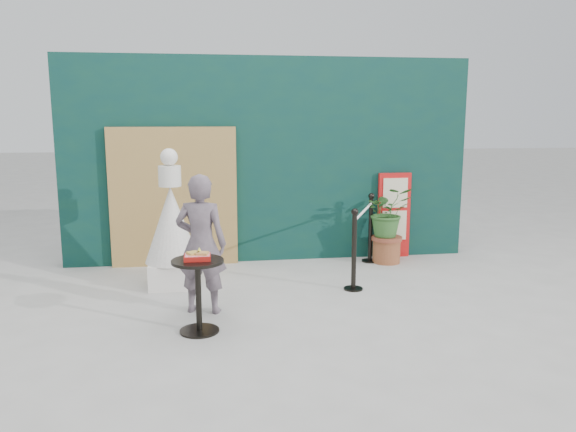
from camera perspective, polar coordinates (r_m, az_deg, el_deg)
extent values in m
plane|color=#ADAAA5|center=(5.68, 1.81, -12.13)|extent=(60.00, 60.00, 0.00)
cube|color=#0A2E2E|center=(8.40, -1.95, 5.69)|extent=(6.00, 0.30, 3.00)
cube|color=tan|center=(8.21, -11.53, 1.87)|extent=(1.80, 0.08, 2.00)
imported|color=slate|center=(6.21, -8.82, -2.83)|extent=(0.64, 0.50, 1.54)
cube|color=red|center=(8.74, 10.69, 0.08)|extent=(0.50, 0.06, 1.30)
cube|color=beige|center=(8.66, 10.84, 2.32)|extent=(0.38, 0.02, 0.45)
cube|color=beige|center=(8.74, 10.73, -0.93)|extent=(0.38, 0.02, 0.45)
cube|color=red|center=(8.81, 10.66, -3.16)|extent=(0.38, 0.02, 0.18)
cube|color=silver|center=(7.37, -11.57, -5.74)|extent=(0.59, 0.59, 0.32)
cone|color=silver|center=(7.23, -11.75, -0.83)|extent=(0.69, 0.69, 0.96)
cylinder|color=silver|center=(7.14, -11.93, 3.99)|extent=(0.28, 0.28, 0.26)
sphere|color=white|center=(7.12, -12.00, 5.88)|extent=(0.21, 0.21, 0.21)
cylinder|color=black|center=(5.86, -8.98, -11.43)|extent=(0.40, 0.40, 0.02)
cylinder|color=black|center=(5.74, -9.07, -8.18)|extent=(0.06, 0.06, 0.72)
cylinder|color=black|center=(5.64, -9.18, -4.56)|extent=(0.52, 0.52, 0.03)
cube|color=#AE1712|center=(5.63, -9.19, -4.17)|extent=(0.26, 0.19, 0.05)
cube|color=red|center=(5.62, -9.20, -3.89)|extent=(0.24, 0.17, 0.00)
cube|color=gold|center=(5.63, -9.61, -3.73)|extent=(0.15, 0.14, 0.02)
cube|color=#D89B4F|center=(5.60, -8.69, -3.78)|extent=(0.13, 0.13, 0.02)
cone|color=#F3ED40|center=(5.66, -9.00, -3.45)|extent=(0.06, 0.06, 0.06)
cylinder|color=brown|center=(8.47, 9.96, -3.55)|extent=(0.40, 0.40, 0.34)
cylinder|color=brown|center=(8.43, 10.00, -2.25)|extent=(0.45, 0.45, 0.06)
imported|color=#32622A|center=(8.35, 10.09, 0.43)|extent=(0.67, 0.58, 0.74)
cylinder|color=black|center=(7.16, 6.64, -7.34)|extent=(0.24, 0.24, 0.02)
cylinder|color=black|center=(7.03, 6.72, -3.68)|extent=(0.06, 0.06, 0.96)
sphere|color=black|center=(6.93, 6.81, 0.41)|extent=(0.09, 0.09, 0.09)
cylinder|color=black|center=(8.52, 8.29, -4.52)|extent=(0.24, 0.24, 0.02)
cylinder|color=black|center=(8.41, 8.37, -1.43)|extent=(0.06, 0.06, 0.96)
sphere|color=black|center=(8.33, 8.46, 2.01)|extent=(0.09, 0.09, 0.09)
cylinder|color=white|center=(7.64, 7.69, 0.47)|extent=(0.63, 1.31, 0.03)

